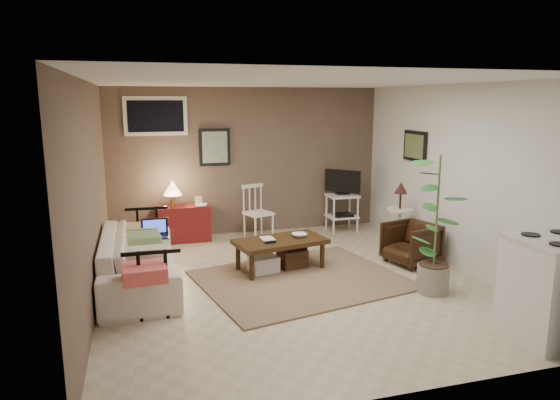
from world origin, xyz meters
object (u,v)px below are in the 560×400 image
object	(u,v)px
potted_plant	(437,220)
coffee_table	(280,252)
armchair	(411,241)
stove	(554,289)
spindle_chair	(258,213)
sofa	(139,251)
tv_stand	(342,199)
red_console	(182,220)
side_table	(400,208)

from	to	relation	value
potted_plant	coffee_table	bearing A→B (deg)	140.55
armchair	stove	world-z (taller)	stove
potted_plant	spindle_chair	bearing A→B (deg)	116.00
armchair	sofa	bearing A→B (deg)	-107.85
coffee_table	tv_stand	distance (m)	2.30
coffee_table	spindle_chair	distance (m)	1.64
coffee_table	red_console	world-z (taller)	red_console
side_table	red_console	bearing A→B (deg)	156.99
side_table	sofa	bearing A→B (deg)	-172.53
coffee_table	red_console	distance (m)	2.08
red_console	sofa	bearing A→B (deg)	-110.34
sofa	spindle_chair	world-z (taller)	spindle_chair
stove	tv_stand	bearing A→B (deg)	94.74
spindle_chair	sofa	bearing A→B (deg)	-138.20
red_console	potted_plant	xyz separation A→B (m)	(2.59, -2.99, 0.52)
red_console	potted_plant	bearing A→B (deg)	-49.13
red_console	potted_plant	world-z (taller)	potted_plant
red_console	tv_stand	xyz separation A→B (m)	(2.67, -0.12, 0.22)
sofa	stove	size ratio (longest dim) A/B	2.24
sofa	potted_plant	xyz separation A→B (m)	(3.26, -1.19, 0.44)
spindle_chair	armchair	distance (m)	2.51
side_table	stove	distance (m)	2.97
coffee_table	side_table	size ratio (longest dim) A/B	1.24
tv_stand	side_table	bearing A→B (deg)	-70.75
spindle_chair	stove	size ratio (longest dim) A/B	0.88
side_table	potted_plant	xyz separation A→B (m)	(-0.49, -1.68, 0.24)
stove	potted_plant	bearing A→B (deg)	108.24
spindle_chair	armchair	bearing A→B (deg)	-47.54
red_console	side_table	xyz separation A→B (m)	(3.08, -1.31, 0.29)
sofa	potted_plant	world-z (taller)	potted_plant
coffee_table	tv_stand	xyz separation A→B (m)	(1.57, 1.65, 0.31)
spindle_chair	side_table	xyz separation A→B (m)	(1.89, -1.17, 0.22)
armchair	stove	bearing A→B (deg)	-11.79
red_console	stove	distance (m)	5.24
side_table	potted_plant	bearing A→B (deg)	-106.37
stove	coffee_table	bearing A→B (deg)	127.31
sofa	tv_stand	size ratio (longest dim) A/B	2.08
spindle_chair	red_console	bearing A→B (deg)	173.54
tv_stand	side_table	distance (m)	1.26
sofa	potted_plant	distance (m)	3.50
red_console	side_table	size ratio (longest dim) A/B	0.97
armchair	red_console	bearing A→B (deg)	-139.38
coffee_table	side_table	xyz separation A→B (m)	(1.99, 0.46, 0.38)
coffee_table	armchair	world-z (taller)	armchair
coffee_table	spindle_chair	world-z (taller)	spindle_chair
coffee_table	sofa	world-z (taller)	sofa
sofa	spindle_chair	xyz separation A→B (m)	(1.86, 1.67, -0.02)
potted_plant	stove	xyz separation A→B (m)	(0.42, -1.29, -0.38)
sofa	spindle_chair	distance (m)	2.50
red_console	stove	size ratio (longest dim) A/B	1.01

